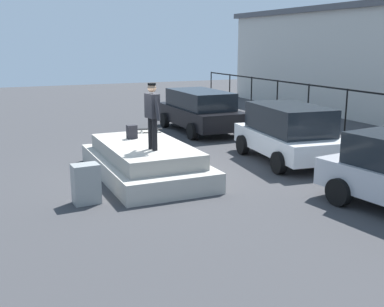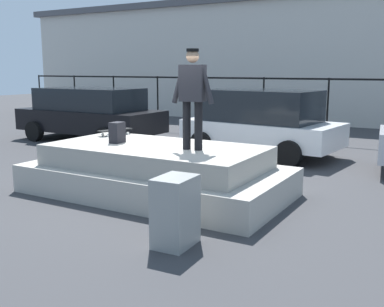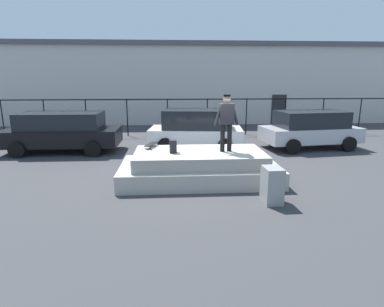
{
  "view_description": "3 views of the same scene",
  "coord_description": "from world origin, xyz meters",
  "px_view_note": "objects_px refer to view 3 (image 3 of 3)",
  "views": [
    {
      "loc": [
        12.12,
        -4.35,
        3.62
      ],
      "look_at": [
        0.44,
        0.91,
        0.61
      ],
      "focal_mm": 44.38,
      "sensor_mm": 36.0,
      "label": 1
    },
    {
      "loc": [
        4.69,
        -7.15,
        2.29
      ],
      "look_at": [
        0.39,
        0.27,
        0.71
      ],
      "focal_mm": 42.94,
      "sensor_mm": 36.0,
      "label": 2
    },
    {
      "loc": [
        -0.89,
        -9.8,
        3.1
      ],
      "look_at": [
        -0.19,
        0.92,
        0.55
      ],
      "focal_mm": 29.89,
      "sensor_mm": 36.0,
      "label": 3
    }
  ],
  "objects_px": {
    "skateboard": "(151,144)",
    "car_black_hatchback_near": "(62,131)",
    "backpack": "(173,146)",
    "car_white_hatchback_mid": "(196,128)",
    "utility_box": "(272,185)",
    "car_silver_hatchback_far": "(310,129)",
    "skateboarder": "(226,119)"
  },
  "relations": [
    {
      "from": "skateboarder",
      "to": "car_silver_hatchback_far",
      "type": "distance_m",
      "value": 6.38
    },
    {
      "from": "skateboarder",
      "to": "utility_box",
      "type": "distance_m",
      "value": 2.57
    },
    {
      "from": "car_white_hatchback_mid",
      "to": "skateboarder",
      "type": "bearing_deg",
      "value": -83.13
    },
    {
      "from": "backpack",
      "to": "utility_box",
      "type": "distance_m",
      "value": 3.17
    },
    {
      "from": "skateboard",
      "to": "car_white_hatchback_mid",
      "type": "relative_size",
      "value": 0.19
    },
    {
      "from": "backpack",
      "to": "car_white_hatchback_mid",
      "type": "distance_m",
      "value": 4.83
    },
    {
      "from": "utility_box",
      "to": "car_silver_hatchback_far",
      "type": "bearing_deg",
      "value": 56.93
    },
    {
      "from": "car_white_hatchback_mid",
      "to": "car_silver_hatchback_far",
      "type": "height_order",
      "value": "car_white_hatchback_mid"
    },
    {
      "from": "car_black_hatchback_near",
      "to": "utility_box",
      "type": "distance_m",
      "value": 9.51
    },
    {
      "from": "car_white_hatchback_mid",
      "to": "car_silver_hatchback_far",
      "type": "relative_size",
      "value": 0.96
    },
    {
      "from": "car_silver_hatchback_far",
      "to": "skateboard",
      "type": "bearing_deg",
      "value": -152.16
    },
    {
      "from": "car_silver_hatchback_far",
      "to": "utility_box",
      "type": "distance_m",
      "value": 7.31
    },
    {
      "from": "skateboard",
      "to": "backpack",
      "type": "height_order",
      "value": "backpack"
    },
    {
      "from": "backpack",
      "to": "car_silver_hatchback_far",
      "type": "height_order",
      "value": "car_silver_hatchback_far"
    },
    {
      "from": "skateboarder",
      "to": "backpack",
      "type": "height_order",
      "value": "skateboarder"
    },
    {
      "from": "skateboard",
      "to": "car_white_hatchback_mid",
      "type": "xyz_separation_m",
      "value": [
        1.75,
        3.93,
        -0.09
      ]
    },
    {
      "from": "car_white_hatchback_mid",
      "to": "car_silver_hatchback_far",
      "type": "xyz_separation_m",
      "value": [
        5.12,
        -0.3,
        -0.03
      ]
    },
    {
      "from": "skateboard",
      "to": "backpack",
      "type": "relative_size",
      "value": 2.02
    },
    {
      "from": "skateboard",
      "to": "utility_box",
      "type": "xyz_separation_m",
      "value": [
        3.18,
        -2.67,
        -0.55
      ]
    },
    {
      "from": "skateboard",
      "to": "car_black_hatchback_near",
      "type": "bearing_deg",
      "value": 138.07
    },
    {
      "from": "car_silver_hatchback_far",
      "to": "backpack",
      "type": "bearing_deg",
      "value": -144.41
    },
    {
      "from": "skateboard",
      "to": "car_black_hatchback_near",
      "type": "distance_m",
      "value": 5.35
    },
    {
      "from": "car_white_hatchback_mid",
      "to": "utility_box",
      "type": "bearing_deg",
      "value": -77.79
    },
    {
      "from": "backpack",
      "to": "utility_box",
      "type": "relative_size",
      "value": 0.43
    },
    {
      "from": "skateboard",
      "to": "car_white_hatchback_mid",
      "type": "height_order",
      "value": "car_white_hatchback_mid"
    },
    {
      "from": "car_black_hatchback_near",
      "to": "utility_box",
      "type": "bearing_deg",
      "value": -41.1
    },
    {
      "from": "backpack",
      "to": "car_white_hatchback_mid",
      "type": "relative_size",
      "value": 0.09
    },
    {
      "from": "car_silver_hatchback_far",
      "to": "car_black_hatchback_near",
      "type": "bearing_deg",
      "value": -179.72
    },
    {
      "from": "utility_box",
      "to": "skateboard",
      "type": "bearing_deg",
      "value": 137.32
    },
    {
      "from": "car_white_hatchback_mid",
      "to": "utility_box",
      "type": "relative_size",
      "value": 4.62
    },
    {
      "from": "backpack",
      "to": "car_black_hatchback_near",
      "type": "height_order",
      "value": "car_black_hatchback_near"
    },
    {
      "from": "car_black_hatchback_near",
      "to": "skateboarder",
      "type": "bearing_deg",
      "value": -34.34
    }
  ]
}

